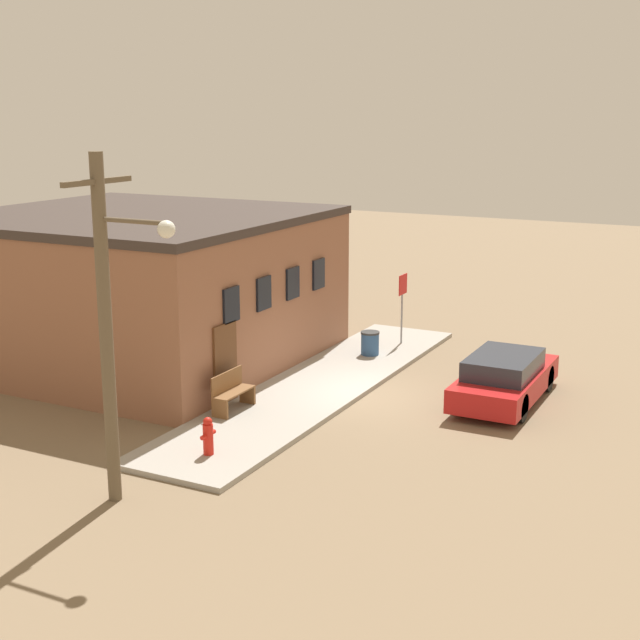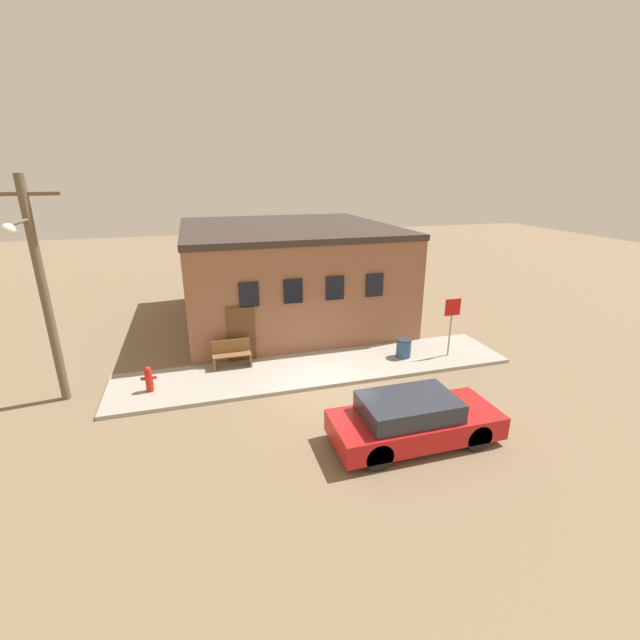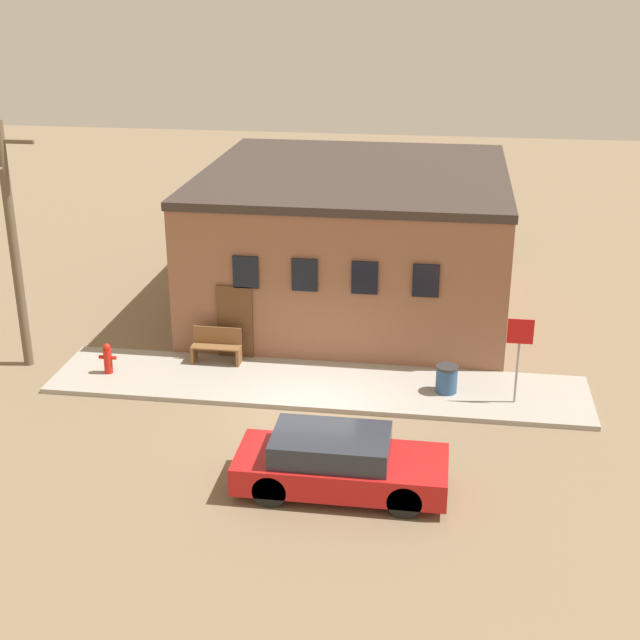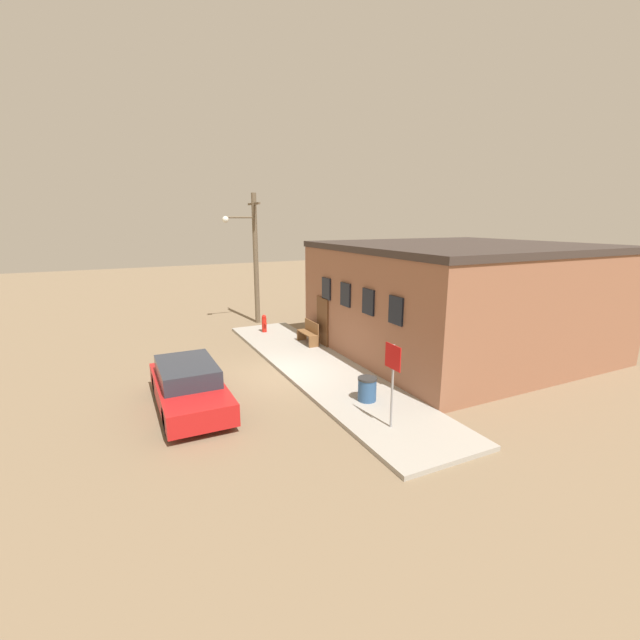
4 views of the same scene
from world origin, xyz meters
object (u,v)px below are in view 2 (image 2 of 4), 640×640
(trash_bin, at_px, (404,348))
(utility_pole, at_px, (41,287))
(fire_hydrant, at_px, (149,379))
(bench, at_px, (232,354))
(parked_car, at_px, (413,420))
(stop_sign, at_px, (452,317))

(trash_bin, height_order, utility_pole, utility_pole)
(fire_hydrant, relative_size, trash_bin, 1.18)
(bench, xyz_separation_m, utility_pole, (-5.22, -0.75, 3.05))
(fire_hydrant, height_order, trash_bin, fire_hydrant)
(parked_car, bearing_deg, bench, 125.53)
(fire_hydrant, xyz_separation_m, trash_bin, (8.98, 0.16, -0.06))
(fire_hydrant, distance_m, parked_car, 8.23)
(stop_sign, xyz_separation_m, parked_car, (-3.88, -4.44, -1.04))
(utility_pole, bearing_deg, fire_hydrant, -8.45)
(stop_sign, xyz_separation_m, utility_pole, (-13.20, 0.57, 1.96))
(stop_sign, distance_m, bench, 8.16)
(trash_bin, bearing_deg, stop_sign, -11.62)
(bench, relative_size, utility_pole, 0.20)
(trash_bin, relative_size, parked_car, 0.16)
(bench, bearing_deg, stop_sign, -9.35)
(trash_bin, bearing_deg, bench, 171.27)
(fire_hydrant, bearing_deg, utility_pole, 171.55)
(stop_sign, relative_size, parked_car, 0.51)
(stop_sign, height_order, trash_bin, stop_sign)
(stop_sign, distance_m, utility_pole, 13.36)
(bench, bearing_deg, fire_hydrant, -157.39)
(trash_bin, xyz_separation_m, utility_pole, (-11.50, 0.22, 3.15))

